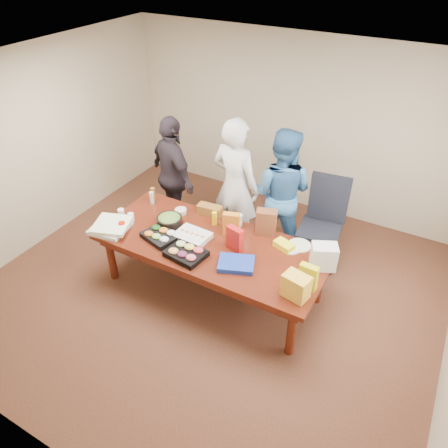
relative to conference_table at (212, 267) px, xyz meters
The scene contains 36 objects.
floor 0.39m from the conference_table, ahead, with size 5.50×5.00×0.02m, color #47301E.
ceiling 2.33m from the conference_table, ahead, with size 5.50×5.00×0.02m, color white.
wall_back 2.68m from the conference_table, 90.00° to the left, with size 5.50×0.04×2.70m, color beige.
wall_front 2.68m from the conference_table, 90.00° to the right, with size 5.50×0.04×2.70m, color beige.
wall_left 2.92m from the conference_table, behind, with size 0.04×5.00×2.70m, color beige.
conference_table is the anchor object (origin of this frame).
office_chair 1.51m from the conference_table, 48.69° to the left, with size 0.62×0.62×1.22m, color black.
person_center 1.16m from the conference_table, 101.33° to the left, with size 0.71×0.47×1.95m, color silver.
person_right 1.38m from the conference_table, 73.47° to the left, with size 0.89×0.69×1.83m, color teal.
person_left 1.60m from the conference_table, 141.85° to the left, with size 1.04×0.43×1.78m, color #2A2229.
veggie_tray 0.75m from the conference_table, 159.20° to the right, with size 0.41×0.32×0.06m, color black.
fruit_tray 0.55m from the conference_table, 110.18° to the right, with size 0.43×0.34×0.07m, color black.
sheet_cake 0.48m from the conference_table, behind, with size 0.41×0.31×0.07m, color white.
salad_bowl 0.79m from the conference_table, behind, with size 0.32×0.32×0.10m, color black.
chip_bag_blue 0.65m from the conference_table, 26.31° to the right, with size 0.40×0.30×0.06m, color #1836A8.
chip_bag_red 0.61m from the conference_table, ahead, with size 0.21×0.09×0.30m, color #AF1915.
chip_bag_yellow 1.38m from the conference_table, ahead, with size 0.20×0.08×0.30m, color yellow.
chip_bag_orange 0.60m from the conference_table, 63.53° to the left, with size 0.20×0.09×0.31m, color orange.
mayo_jar 0.67m from the conference_table, 77.48° to the left, with size 0.10×0.10×0.15m, color white.
mustard_bottle 0.61m from the conference_table, 114.68° to the left, with size 0.06×0.06×0.18m, color yellow.
dressing_bottle 1.35m from the conference_table, 159.75° to the left, with size 0.06×0.06×0.19m, color brown.
ranch_bottle 1.30m from the conference_table, 162.38° to the left, with size 0.06×0.06×0.17m, color silver.
banana_bunch 0.96m from the conference_table, 22.72° to the left, with size 0.24×0.14×0.08m, color #FFF420.
bread_loaf 0.76m from the conference_table, 122.55° to the left, with size 0.32×0.14×0.13m, color brown.
kraft_bag 0.88m from the conference_table, 46.10° to the left, with size 0.25×0.14×0.33m, color brown.
red_cup 1.22m from the conference_table, 163.97° to the right, with size 0.08×0.08×0.11m, color #AC1600.
clear_cup_a 1.22m from the conference_table, behind, with size 0.08×0.08×0.11m, color white.
clear_cup_b 1.37m from the conference_table, behind, with size 0.08×0.08×0.12m, color white.
pizza_box_lower 1.36m from the conference_table, 162.95° to the right, with size 0.42×0.42×0.05m, color white.
pizza_box_upper 1.35m from the conference_table, 163.00° to the right, with size 0.42×0.42×0.05m, color white.
plate_a 1.12m from the conference_table, 26.18° to the left, with size 0.27×0.27×0.02m, color white.
plate_b 1.02m from the conference_table, 22.01° to the left, with size 0.22×0.22×0.01m, color silver.
dip_bowl_a 0.61m from the conference_table, 77.78° to the left, with size 0.13×0.13×0.05m, color beige.
dip_bowl_b 0.86m from the conference_table, 152.62° to the left, with size 0.16×0.16×0.06m, color beige.
grocery_bag_white 1.42m from the conference_table, 10.03° to the left, with size 0.27×0.20×0.29m, color white.
grocery_bag_yellow 1.35m from the conference_table, 15.96° to the right, with size 0.27×0.19×0.27m, color yellow.
Camera 1 is at (2.12, -3.48, 3.91)m, focal length 34.48 mm.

